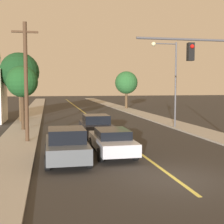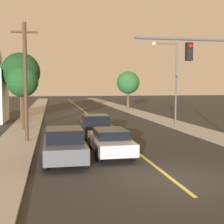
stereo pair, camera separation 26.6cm
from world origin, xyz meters
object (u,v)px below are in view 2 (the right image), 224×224
at_px(utility_pole_left, 26,80).
at_px(tree_right_near, 128,83).
at_px(car_outer_lane_front, 64,145).
at_px(tree_left_near, 22,82).
at_px(car_near_lane_front, 110,141).
at_px(car_near_lane_second, 95,126).
at_px(tree_left_far, 21,72).
at_px(traffic_signal_mast, 223,71).
at_px(streetlamp_right, 170,72).

xyz_separation_m(utility_pole_left, tree_right_near, (13.15, 26.55, 0.10)).
xyz_separation_m(car_outer_lane_front, tree_left_near, (-2.78, 10.89, 3.07)).
distance_m(car_near_lane_front, car_near_lane_second, 5.47).
bearing_deg(car_near_lane_second, tree_left_far, 119.63).
bearing_deg(tree_right_near, utility_pole_left, -116.34).
xyz_separation_m(traffic_signal_mast, streetlamp_right, (1.00, 9.84, 0.38)).
distance_m(streetlamp_right, tree_left_near, 12.01).
relative_size(car_near_lane_second, utility_pole_left, 0.59).
bearing_deg(tree_right_near, tree_left_near, -123.14).
bearing_deg(tree_right_near, streetlamp_right, -94.83).
height_order(car_near_lane_second, tree_left_near, tree_left_near).
distance_m(traffic_signal_mast, utility_pole_left, 11.54).
relative_size(utility_pole_left, tree_left_far, 1.10).
bearing_deg(tree_left_near, car_near_lane_second, -39.67).
relative_size(car_near_lane_front, traffic_signal_mast, 0.76).
bearing_deg(tree_left_far, tree_left_near, -83.61).
height_order(car_outer_lane_front, utility_pole_left, utility_pole_left).
relative_size(streetlamp_right, tree_right_near, 1.24).
relative_size(streetlamp_right, utility_pole_left, 0.96).
relative_size(car_near_lane_second, tree_right_near, 0.76).
distance_m(utility_pole_left, tree_left_near, 5.45).
distance_m(streetlamp_right, tree_right_near, 22.02).
height_order(car_near_lane_front, car_near_lane_second, car_near_lane_second).
distance_m(car_outer_lane_front, tree_left_far, 17.70).
relative_size(car_near_lane_second, tree_left_far, 0.65).
bearing_deg(car_outer_lane_front, tree_left_near, 104.32).
xyz_separation_m(car_near_lane_front, utility_pole_left, (-4.52, 4.35, 3.22)).
distance_m(tree_left_near, tree_right_near, 25.25).
distance_m(streetlamp_right, utility_pole_left, 12.23).
relative_size(car_near_lane_second, traffic_signal_mast, 0.67).
bearing_deg(car_near_lane_second, tree_right_near, 71.26).
distance_m(car_near_lane_second, tree_right_near, 27.05).
bearing_deg(traffic_signal_mast, car_outer_lane_front, -178.13).
xyz_separation_m(utility_pole_left, tree_left_far, (-1.33, 11.39, 0.94)).
xyz_separation_m(car_near_lane_front, tree_left_far, (-5.84, 15.74, 4.17)).
distance_m(car_near_lane_second, utility_pole_left, 5.62).
relative_size(traffic_signal_mast, tree_right_near, 1.13).
xyz_separation_m(tree_left_near, tree_right_near, (13.80, 21.14, 0.17)).
bearing_deg(streetlamp_right, tree_left_near, 176.23).
relative_size(car_near_lane_front, streetlamp_right, 0.69).
relative_size(traffic_signal_mast, tree_left_near, 1.28).
relative_size(car_near_lane_front, car_outer_lane_front, 1.10).
distance_m(car_near_lane_front, car_outer_lane_front, 2.65).
bearing_deg(car_outer_lane_front, streetlamp_right, 47.76).
bearing_deg(streetlamp_right, tree_right_near, 85.17).
relative_size(car_near_lane_front, tree_left_near, 0.97).
height_order(traffic_signal_mast, utility_pole_left, utility_pole_left).
distance_m(car_outer_lane_front, tree_right_near, 34.03).
xyz_separation_m(car_outer_lane_front, utility_pole_left, (-2.12, 5.48, 3.14)).
relative_size(streetlamp_right, tree_left_near, 1.41).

